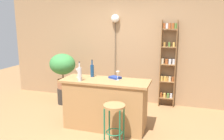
# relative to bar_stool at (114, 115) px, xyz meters

# --- Properties ---
(ground) EXTENTS (12.00, 12.00, 0.00)m
(ground) POSITION_rel_bar_stool_xyz_m (-0.34, 0.25, -0.51)
(ground) COLOR olive
(back_wall) EXTENTS (6.40, 0.10, 2.80)m
(back_wall) POSITION_rel_bar_stool_xyz_m (-0.34, 2.20, 0.89)
(back_wall) COLOR #997551
(back_wall) RESTS_ON ground
(kitchen_counter) EXTENTS (1.62, 0.60, 0.93)m
(kitchen_counter) POSITION_rel_bar_stool_xyz_m (-0.34, 0.55, -0.05)
(kitchen_counter) COLOR #9E7042
(kitchen_counter) RESTS_ON ground
(bar_stool) EXTENTS (0.35, 0.35, 0.69)m
(bar_stool) POSITION_rel_bar_stool_xyz_m (0.00, 0.00, 0.00)
(bar_stool) COLOR #196642
(bar_stool) RESTS_ON ground
(spice_shelf) EXTENTS (0.35, 0.17, 2.01)m
(spice_shelf) POSITION_rel_bar_stool_xyz_m (0.67, 2.05, 0.52)
(spice_shelf) COLOR brown
(spice_shelf) RESTS_ON ground
(plant_stool) EXTENTS (0.31, 0.31, 0.39)m
(plant_stool) POSITION_rel_bar_stool_xyz_m (-1.74, 1.48, -0.32)
(plant_stool) COLOR #2D2823
(plant_stool) RESTS_ON ground
(potted_plant) EXTENTS (0.62, 0.56, 0.84)m
(potted_plant) POSITION_rel_bar_stool_xyz_m (-1.74, 1.48, 0.43)
(potted_plant) COLOR #935B3D
(potted_plant) RESTS_ON plant_stool
(bottle_soda_blue) EXTENTS (0.07, 0.07, 0.35)m
(bottle_soda_blue) POSITION_rel_bar_stool_xyz_m (-0.75, 0.35, 0.55)
(bottle_soda_blue) COLOR #B2B2B7
(bottle_soda_blue) RESTS_ON kitchen_counter
(bottle_spirits_clear) EXTENTS (0.07, 0.07, 0.33)m
(bottle_spirits_clear) POSITION_rel_bar_stool_xyz_m (-0.66, 0.72, 0.54)
(bottle_spirits_clear) COLOR navy
(bottle_spirits_clear) RESTS_ON kitchen_counter
(wine_glass_left) EXTENTS (0.07, 0.07, 0.16)m
(wine_glass_left) POSITION_rel_bar_stool_xyz_m (-0.91, 0.59, 0.53)
(wine_glass_left) COLOR silver
(wine_glass_left) RESTS_ON kitchen_counter
(wine_glass_center) EXTENTS (0.07, 0.07, 0.16)m
(wine_glass_center) POSITION_rel_bar_stool_xyz_m (-0.13, 0.62, 0.53)
(wine_glass_center) COLOR silver
(wine_glass_center) RESTS_ON kitchen_counter
(wine_glass_right) EXTENTS (0.07, 0.07, 0.16)m
(wine_glass_right) POSITION_rel_bar_stool_xyz_m (-0.83, 0.49, 0.53)
(wine_glass_right) COLOR silver
(wine_glass_right) RESTS_ON kitchen_counter
(cookbook) EXTENTS (0.25, 0.23, 0.03)m
(cookbook) POSITION_rel_bar_stool_xyz_m (-0.20, 0.72, 0.43)
(cookbook) COLOR navy
(cookbook) RESTS_ON kitchen_counter
(pendant_globe_light) EXTENTS (0.20, 0.20, 2.15)m
(pendant_globe_light) POSITION_rel_bar_stool_xyz_m (-0.61, 2.09, 1.50)
(pendant_globe_light) COLOR black
(pendant_globe_light) RESTS_ON ground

